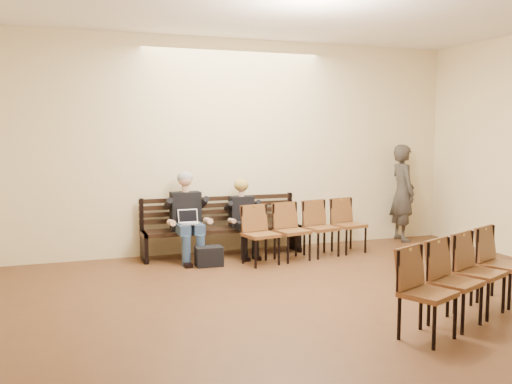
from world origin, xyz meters
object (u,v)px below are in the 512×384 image
laptop (190,226)px  passerby (403,186)px  chair_row_back (468,278)px  bag (209,256)px  water_bottle (255,223)px  seated_man (187,216)px  bench (223,241)px  chair_row_front (307,230)px  seated_woman (243,222)px

laptop → passerby: (4.07, 0.44, 0.45)m
chair_row_back → bag: bearing=96.1°
laptop → water_bottle: bearing=6.9°
seated_man → passerby: bearing=3.1°
bench → chair_row_front: chair_row_front is taller
seated_man → bag: (0.20, -0.52, -0.54)m
water_bottle → chair_row_front: 0.83m
chair_row_back → seated_man: bearing=94.9°
water_bottle → laptop: bearing=176.7°
chair_row_front → bench: bearing=140.0°
chair_row_back → bench: bearing=86.9°
seated_woman → laptop: 0.96m
laptop → water_bottle: water_bottle is taller
seated_man → seated_woman: 0.93m
laptop → chair_row_front: bearing=0.6°
seated_woman → laptop: (-0.93, -0.22, 0.01)m
bench → seated_woman: (0.31, -0.12, 0.32)m
bag → chair_row_back: 3.82m
passerby → chair_row_back: size_ratio=0.94×
bench → seated_woman: size_ratio=2.37×
seated_man → chair_row_front: bearing=-16.4°
bag → chair_row_front: 1.62m
seated_man → passerby: passerby is taller
bench → laptop: bearing=-150.9°
seated_woman → chair_row_front: (0.88, -0.53, -0.10)m
passerby → bag: bearing=108.7°
bag → laptop: bearing=125.2°
laptop → chair_row_back: 4.18m
chair_row_front → chair_row_back: (0.34, -3.28, -0.00)m
bag → chair_row_back: (1.94, -3.28, 0.30)m
seated_man → bag: bearing=-68.8°
laptop → water_bottle: (1.02, -0.06, 0.00)m
water_bottle → bag: size_ratio=0.57×
laptop → bench: bearing=39.3°
chair_row_front → chair_row_back: bearing=-95.4°
bag → water_bottle: bearing=16.7°
chair_row_back → chair_row_front: bearing=71.5°
seated_man → chair_row_front: size_ratio=0.63×
water_bottle → chair_row_front: chair_row_front is taller
seated_woman → laptop: size_ratio=3.59×
seated_woman → chair_row_back: bearing=-72.2°
laptop → chair_row_front: size_ratio=0.14×
chair_row_front → chair_row_back: size_ratio=1.01×
laptop → water_bottle: 1.03m
bench → laptop: laptop is taller
seated_woman → passerby: passerby is taller
laptop → passerby: 4.12m
bench → passerby: 3.54m
laptop → chair_row_back: size_ratio=0.14×
chair_row_front → bag: bearing=168.4°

